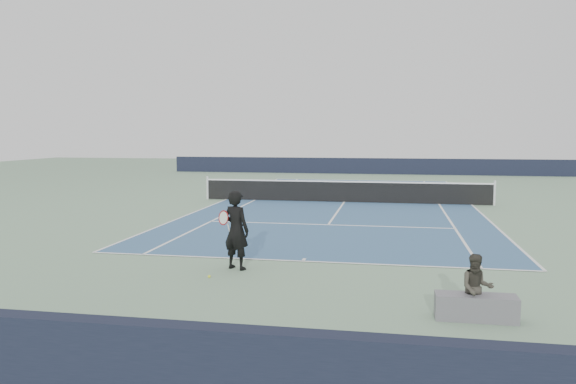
% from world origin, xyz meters
% --- Properties ---
extents(ground, '(80.00, 80.00, 0.00)m').
position_xyz_m(ground, '(0.00, 0.00, 0.00)').
color(ground, gray).
extents(court_surface, '(10.97, 23.77, 0.01)m').
position_xyz_m(court_surface, '(0.00, 0.00, 0.01)').
color(court_surface, '#365980').
rests_on(court_surface, ground).
extents(tennis_net, '(12.90, 0.10, 1.07)m').
position_xyz_m(tennis_net, '(0.00, 0.00, 0.50)').
color(tennis_net, silver).
rests_on(tennis_net, ground).
extents(windscreen_far, '(30.00, 0.25, 1.20)m').
position_xyz_m(windscreen_far, '(0.00, 17.88, 0.60)').
color(windscreen_far, black).
rests_on(windscreen_far, ground).
extents(windscreen_near, '(30.00, 0.25, 1.20)m').
position_xyz_m(windscreen_near, '(0.00, -19.88, 0.60)').
color(windscreen_near, black).
rests_on(windscreen_near, ground).
extents(tennis_player, '(0.86, 0.70, 1.80)m').
position_xyz_m(tennis_player, '(-1.37, -12.87, 0.90)').
color(tennis_player, black).
rests_on(tennis_player, ground).
extents(tennis_ball, '(0.06, 0.06, 0.06)m').
position_xyz_m(tennis_ball, '(-1.73, -13.74, 0.03)').
color(tennis_ball, yellow).
rests_on(tennis_ball, ground).
extents(spectator_bench, '(1.33, 0.46, 1.13)m').
position_xyz_m(spectator_bench, '(3.48, -15.53, 0.39)').
color(spectator_bench, slate).
rests_on(spectator_bench, ground).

